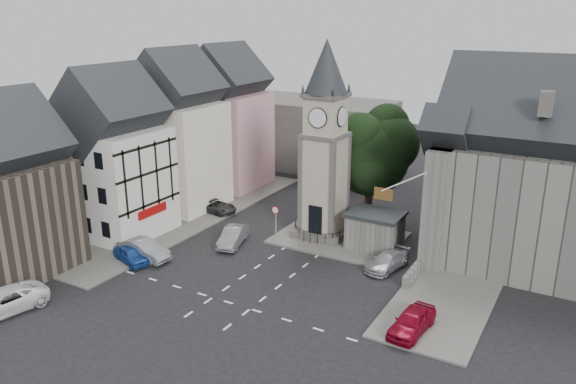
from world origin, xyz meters
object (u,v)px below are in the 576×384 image
Objects in this scene: clock_tower at (325,142)px; pedestrian at (457,258)px; car_west_blue at (131,255)px; stone_shelter at (375,231)px; car_east_red at (412,321)px.

clock_tower reaches higher than pedestrian.
clock_tower is at bearing -21.98° from car_west_blue.
stone_shelter is 1.01× the size of car_east_red.
clock_tower is 17.42m from car_east_red.
car_west_blue is at bearing -142.18° from stone_shelter.
stone_shelter is 12.39m from car_east_red.
pedestrian is (21.71, 11.05, 0.31)m from car_west_blue.
car_west_blue is 1.95× the size of pedestrian.
car_west_blue is 21.56m from car_east_red.
car_west_blue is at bearing -13.82° from pedestrian.
car_east_red is 9.90m from pedestrian.
stone_shelter reaches higher than car_west_blue.
clock_tower reaches higher than stone_shelter.
car_west_blue is (-10.21, -12.14, -7.50)m from clock_tower.
stone_shelter reaches higher than car_east_red.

